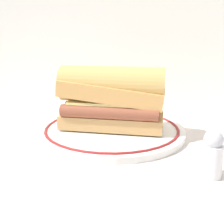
# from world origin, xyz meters

# --- Properties ---
(ground_plane) EXTENTS (1.50, 1.50, 0.00)m
(ground_plane) POSITION_xyz_m (0.00, 0.00, 0.00)
(ground_plane) COLOR beige
(plate) EXTENTS (0.29, 0.29, 0.01)m
(plate) POSITION_xyz_m (-0.02, 0.01, 0.01)
(plate) COLOR white
(plate) RESTS_ON ground_plane
(sausage_sandwich) EXTENTS (0.21, 0.12, 0.12)m
(sausage_sandwich) POSITION_xyz_m (-0.02, 0.01, 0.07)
(sausage_sandwich) COLOR tan
(sausage_sandwich) RESTS_ON plate
(salt_shaker) EXTENTS (0.03, 0.03, 0.07)m
(salt_shaker) POSITION_xyz_m (0.17, -0.11, 0.03)
(salt_shaker) COLOR white
(salt_shaker) RESTS_ON ground_plane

